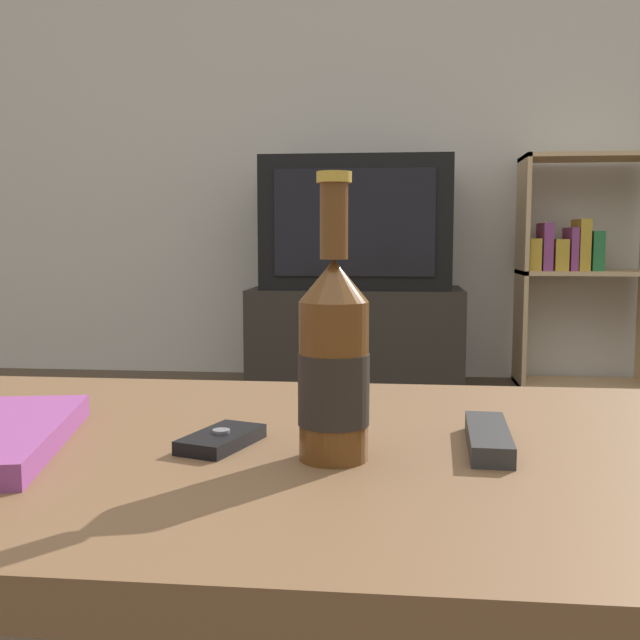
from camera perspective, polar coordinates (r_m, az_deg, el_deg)
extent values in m
cube|color=beige|center=(3.82, 4.46, 15.42)|extent=(8.00, 0.05, 2.60)
cube|color=brown|center=(0.79, -2.46, -10.67)|extent=(1.21, 0.65, 0.04)
cube|color=#28231E|center=(3.48, 2.78, -1.33)|extent=(0.97, 0.49, 0.46)
cube|color=black|center=(3.45, 2.83, 7.35)|extent=(0.85, 0.41, 0.59)
cube|color=black|center=(3.24, 2.61, 7.43)|extent=(0.69, 0.01, 0.46)
cube|color=tan|center=(3.60, 15.10, 3.54)|extent=(0.02, 0.30, 1.07)
cube|color=tan|center=(3.72, 19.29, -4.64)|extent=(0.60, 0.30, 0.02)
cube|color=tan|center=(3.66, 19.59, 3.43)|extent=(0.60, 0.30, 0.02)
cube|color=tan|center=(3.67, 19.89, 11.60)|extent=(0.60, 0.30, 0.02)
cube|color=#B7932D|center=(3.61, 15.85, 4.84)|extent=(0.05, 0.21, 0.15)
cube|color=#7F3875|center=(3.62, 16.73, 5.37)|extent=(0.04, 0.21, 0.22)
cube|color=#B7932D|center=(3.63, 17.67, 4.76)|extent=(0.06, 0.21, 0.14)
cube|color=#7F3875|center=(3.64, 18.52, 5.15)|extent=(0.03, 0.21, 0.19)
cube|color=#B7932D|center=(3.65, 19.23, 5.43)|extent=(0.05, 0.21, 0.23)
cube|color=#236B38|center=(3.66, 20.11, 4.98)|extent=(0.05, 0.21, 0.18)
cylinder|color=#563314|center=(0.70, 1.05, -4.68)|extent=(0.07, 0.07, 0.15)
cylinder|color=black|center=(0.71, 1.05, -5.28)|extent=(0.07, 0.07, 0.07)
cone|color=#563314|center=(0.69, 1.07, 3.02)|extent=(0.07, 0.07, 0.04)
cylinder|color=#563314|center=(0.69, 1.07, 7.54)|extent=(0.03, 0.03, 0.07)
cylinder|color=#B79333|center=(0.69, 1.08, 10.83)|extent=(0.03, 0.03, 0.01)
cube|color=black|center=(0.77, -7.53, -9.00)|extent=(0.08, 0.11, 0.01)
cylinder|color=slate|center=(0.77, -7.54, -8.38)|extent=(0.02, 0.02, 0.00)
cube|color=#282828|center=(0.77, 12.74, -8.85)|extent=(0.05, 0.15, 0.02)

